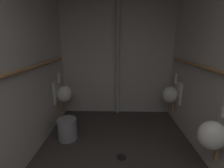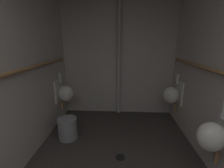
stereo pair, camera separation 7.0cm
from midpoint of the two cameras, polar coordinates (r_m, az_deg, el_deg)
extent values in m
cube|color=#BDB5AE|center=(2.05, -36.30, 2.09)|extent=(0.06, 3.85, 2.51)
cube|color=#BDB5AE|center=(3.50, 1.25, 9.21)|extent=(2.55, 0.06, 2.51)
ellipsoid|color=silver|center=(3.28, -17.46, -3.50)|extent=(0.30, 0.26, 0.34)
cube|color=silver|center=(3.32, -20.06, -2.61)|extent=(0.03, 0.30, 0.44)
cylinder|color=silver|center=(3.23, -19.40, 1.76)|extent=(0.06, 0.06, 0.16)
sphere|color=silver|center=(3.21, -19.53, 3.24)|extent=(0.06, 0.06, 0.06)
cylinder|color=#9E7042|center=(3.40, -18.73, -7.46)|extent=(0.04, 0.04, 0.16)
ellipsoid|color=silver|center=(2.12, 31.65, -15.66)|extent=(0.30, 0.26, 0.34)
cylinder|color=#9E7042|center=(2.30, 33.04, -20.75)|extent=(0.04, 0.04, 0.16)
ellipsoid|color=silver|center=(3.28, 19.74, -3.68)|extent=(0.30, 0.26, 0.34)
cube|color=silver|center=(3.32, 22.35, -2.82)|extent=(0.03, 0.30, 0.44)
cylinder|color=silver|center=(3.23, 21.73, 1.56)|extent=(0.06, 0.06, 0.16)
sphere|color=silver|center=(3.22, 21.88, 3.03)|extent=(0.06, 0.06, 0.06)
cylinder|color=#9E7042|center=(3.40, 20.97, -7.65)|extent=(0.04, 0.04, 0.16)
cylinder|color=#9E7042|center=(2.01, -33.98, 3.00)|extent=(0.05, 3.06, 0.05)
sphere|color=#9E7042|center=(3.36, -19.08, 8.61)|extent=(0.06, 0.06, 0.06)
sphere|color=#9E7042|center=(3.37, 21.51, 8.39)|extent=(0.06, 0.06, 0.06)
cylinder|color=#B2B2B2|center=(3.39, 1.47, 9.02)|extent=(0.07, 0.07, 2.46)
cylinder|color=black|center=(2.49, 2.56, -25.06)|extent=(0.14, 0.14, 0.01)
cylinder|color=gray|center=(2.87, -16.65, -15.47)|extent=(0.32, 0.32, 0.36)
camera|label=1|loc=(0.04, -88.67, 0.36)|focal=25.07mm
camera|label=2|loc=(0.04, 91.33, -0.36)|focal=25.07mm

